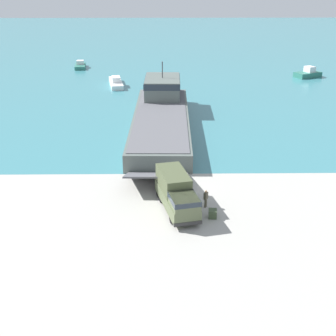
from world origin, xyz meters
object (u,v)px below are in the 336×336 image
Objects in this scene: moored_boat_a at (308,74)px; moored_boat_b at (80,66)px; moored_boat_c at (116,82)px; cargo_crate at (213,214)px; landing_craft at (161,112)px; soldier_on_ramp at (206,197)px; military_truck at (177,193)px.

moored_boat_a reaches higher than moored_boat_b.
moored_boat_c reaches higher than cargo_crate.
cargo_crate is at bearing -79.37° from landing_craft.
soldier_on_ramp reaches higher than cargo_crate.
military_truck is 3.68m from cargo_crate.
moored_boat_b reaches higher than cargo_crate.
moored_boat_a is at bearing 66.62° from cargo_crate.
moored_boat_a is at bearing 47.86° from landing_craft.
moored_boat_b is (-17.88, 41.54, -1.20)m from landing_craft.
moored_boat_c is (-8.44, 23.99, -1.13)m from landing_craft.
military_truck reaches higher than moored_boat_b.
military_truck reaches higher than cargo_crate.
soldier_on_ramp is at bearing 101.52° from moored_boat_b.
moored_boat_a is at bearing -79.83° from soldier_on_ramp.
military_truck reaches higher than soldier_on_ramp.
moored_boat_b is 71.81m from cargo_crate.
moored_boat_b is (-21.86, 66.34, -0.43)m from soldier_on_ramp.
moored_boat_b is at bearing -37.12° from soldier_on_ramp.
landing_craft reaches higher than moored_boat_c.
soldier_on_ramp is at bearing 102.92° from cargo_crate.
landing_craft is 25.13m from soldier_on_ramp.
soldier_on_ramp is (3.98, -24.80, -0.77)m from landing_craft.
soldier_on_ramp is 2.06m from cargo_crate.
moored_boat_a is 0.66× the size of moored_boat_c.
landing_craft is 4.55× the size of military_truck.
moored_boat_c is (-12.43, 48.80, -0.36)m from soldier_on_ramp.
landing_craft reaches higher than moored_boat_a.
military_truck is (1.35, -25.11, -0.15)m from landing_craft.
soldier_on_ramp is 1.97× the size of cargo_crate.
soldier_on_ramp is at bearing 83.70° from military_truck.
soldier_on_ramp is (2.64, 0.31, -0.62)m from military_truck.
military_truck reaches higher than moored_boat_c.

